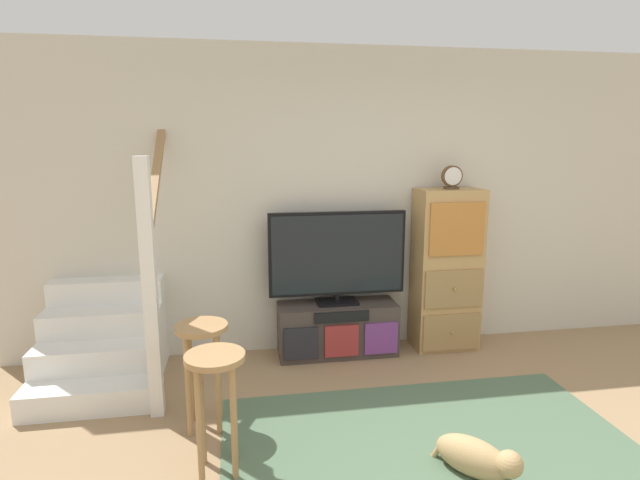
{
  "coord_description": "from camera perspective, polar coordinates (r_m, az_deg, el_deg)",
  "views": [
    {
      "loc": [
        -1.15,
        -1.97,
        1.89
      ],
      "look_at": [
        -0.5,
        1.98,
        1.1
      ],
      "focal_mm": 28.07,
      "sensor_mm": 36.0,
      "label": 1
    }
  ],
  "objects": [
    {
      "name": "bar_stool_far",
      "position": [
        3.44,
        -13.24,
        -12.3
      ],
      "size": [
        0.34,
        0.34,
        0.72
      ],
      "color": "#A37A4C",
      "rests_on": "ground_plane"
    },
    {
      "name": "dog",
      "position": [
        3.24,
        17.47,
        -22.58
      ],
      "size": [
        0.44,
        0.46,
        0.23
      ],
      "color": "tan",
      "rests_on": "ground_plane"
    },
    {
      "name": "television",
      "position": [
        4.38,
        2.0,
        -1.77
      ],
      "size": [
        1.21,
        0.22,
        0.82
      ],
      "color": "black",
      "rests_on": "media_console"
    },
    {
      "name": "staircase",
      "position": [
        4.57,
        -22.88,
        -9.16
      ],
      "size": [
        1.0,
        1.36,
        2.2
      ],
      "color": "white",
      "rests_on": "ground_plane"
    },
    {
      "name": "side_cabinet",
      "position": [
        4.71,
        14.22,
        -3.34
      ],
      "size": [
        0.58,
        0.38,
        1.48
      ],
      "color": "tan",
      "rests_on": "ground_plane"
    },
    {
      "name": "area_rug",
      "position": [
        3.39,
        13.25,
        -22.94
      ],
      "size": [
        2.6,
        1.8,
        0.01
      ],
      "primitive_type": "cube",
      "color": "#4C664C",
      "rests_on": "ground_plane"
    },
    {
      "name": "desk_clock",
      "position": [
        4.57,
        14.81,
        6.92
      ],
      "size": [
        0.18,
        0.08,
        0.21
      ],
      "color": "#4C3823",
      "rests_on": "side_cabinet"
    },
    {
      "name": "back_wall",
      "position": [
        4.61,
        5.11,
        4.41
      ],
      "size": [
        6.4,
        0.12,
        2.7
      ],
      "primitive_type": "cube",
      "color": "beige",
      "rests_on": "ground_plane"
    },
    {
      "name": "bar_stool_near",
      "position": [
        2.99,
        -11.78,
        -15.92
      ],
      "size": [
        0.34,
        0.34,
        0.73
      ],
      "color": "#A37A4C",
      "rests_on": "ground_plane"
    },
    {
      "name": "media_console",
      "position": [
        4.56,
        2.0,
        -10.11
      ],
      "size": [
        1.06,
        0.38,
        0.47
      ],
      "color": "#423833",
      "rests_on": "ground_plane"
    }
  ]
}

